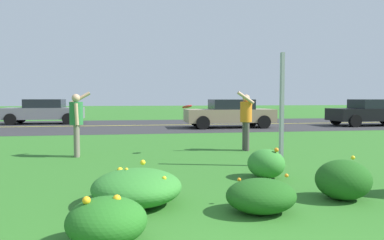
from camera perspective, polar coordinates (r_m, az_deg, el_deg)
ground_plane at (r=11.05m, az=-5.70°, el=-4.44°), size 120.00×120.00×0.00m
highway_strip at (r=20.21m, az=-7.40°, el=-0.84°), size 120.00×9.77×0.01m
highway_center_stripe at (r=20.21m, az=-7.40°, el=-0.82°), size 120.00×0.16×0.00m
daylily_clump_near_camera at (r=4.97m, az=10.89°, el=-11.71°), size 0.95×0.82×0.49m
daylily_clump_front_left at (r=3.98m, az=-13.36°, el=-15.30°), size 0.84×0.80×0.53m
daylily_clump_front_right at (r=7.04m, az=11.67°, el=-6.77°), size 0.70×0.76×0.60m
daylily_clump_mid_right at (r=5.29m, az=-8.74°, el=-10.45°), size 1.29×1.34×0.56m
daylily_clump_mid_left at (r=5.92m, az=22.85°, el=-8.70°), size 0.83×0.75×0.64m
sign_post_near_path at (r=8.21m, az=14.04°, el=1.57°), size 0.07×0.10×2.52m
person_thrower_green_shirt at (r=9.76m, az=-17.84°, el=0.14°), size 0.53×0.51×1.70m
person_catcher_orange_shirt at (r=10.52m, az=8.53°, el=0.49°), size 0.52×0.51×1.72m
frisbee_red at (r=9.74m, az=-0.79°, el=2.12°), size 0.28×0.26×0.13m
car_black_leftmost at (r=22.19m, az=26.56°, el=1.11°), size 4.50×2.00×1.45m
car_tan_center_left at (r=18.62m, az=5.97°, el=1.08°), size 4.50×2.00×1.45m
car_gray_center_right at (r=22.94m, az=-22.44°, el=1.28°), size 4.50×2.00×1.45m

